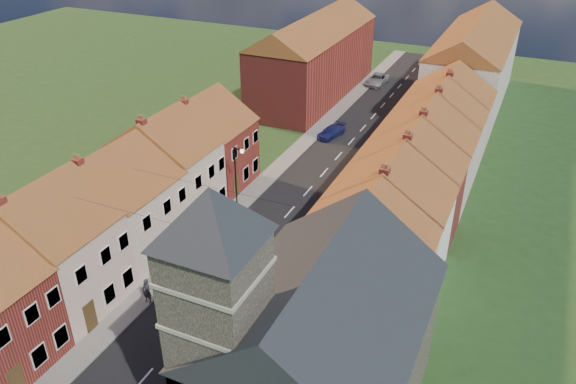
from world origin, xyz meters
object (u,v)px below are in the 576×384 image
(car_distant, at_px, (377,79))
(pedestrian_left, at_px, (147,291))
(church, at_px, (306,337))
(car_far, at_px, (331,132))
(car_near, at_px, (193,263))
(pedestrian_right, at_px, (322,248))
(lamppost, at_px, (237,176))

(car_distant, bearing_deg, pedestrian_left, -88.92)
(church, xyz_separation_m, car_far, (-11.80, 34.99, -5.31))
(car_near, distance_m, car_far, 26.59)
(car_near, bearing_deg, car_far, 71.81)
(pedestrian_left, relative_size, pedestrian_right, 1.02)
(church, bearing_deg, pedestrian_right, 107.91)
(car_far, relative_size, pedestrian_right, 2.22)
(lamppost, height_order, car_near, lamppost)
(church, bearing_deg, car_near, 145.54)
(car_near, height_order, pedestrian_right, pedestrian_right)
(pedestrian_left, bearing_deg, car_near, 76.05)
(car_distant, bearing_deg, lamppost, -89.34)
(church, xyz_separation_m, pedestrian_left, (-13.06, 4.24, -4.86))
(lamppost, bearing_deg, car_near, -83.67)
(church, relative_size, lamppost, 2.53)
(car_near, xyz_separation_m, pedestrian_right, (7.87, 5.17, 0.24))
(church, relative_size, car_near, 3.40)
(pedestrian_right, bearing_deg, church, 114.43)
(car_distant, height_order, pedestrian_left, pedestrian_left)
(car_near, bearing_deg, lamppost, 79.11)
(church, distance_m, lamppost, 21.38)
(car_distant, relative_size, pedestrian_right, 2.77)
(car_distant, height_order, pedestrian_right, pedestrian_right)
(pedestrian_left, bearing_deg, car_distant, 86.23)
(car_near, distance_m, pedestrian_right, 9.42)
(lamppost, relative_size, car_near, 1.34)
(lamppost, distance_m, car_distant, 37.64)
(car_near, bearing_deg, pedestrian_left, -118.14)
(church, xyz_separation_m, car_near, (-12.25, 8.41, -5.12))
(church, height_order, car_near, church)
(lamppost, bearing_deg, car_distant, 88.84)
(church, distance_m, pedestrian_left, 14.57)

